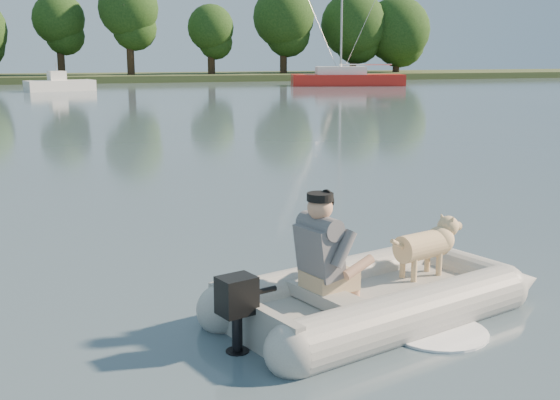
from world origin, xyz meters
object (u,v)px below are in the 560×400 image
object	(u,v)px
dinghy	(380,255)
man	(321,247)
motorboat	(60,78)
sailboat	(346,79)
dog	(421,251)

from	to	relation	value
dinghy	man	world-z (taller)	man
man	motorboat	distance (m)	45.67
motorboat	sailboat	xyz separation A→B (m)	(22.08, 1.39, -0.38)
motorboat	dog	bearing A→B (deg)	-102.61
dinghy	motorboat	world-z (taller)	motorboat
man	sailboat	bearing A→B (deg)	49.26
dog	motorboat	size ratio (longest dim) A/B	0.21
man	dog	xyz separation A→B (m)	(1.35, 0.44, -0.27)
dog	motorboat	world-z (taller)	motorboat
dinghy	motorboat	size ratio (longest dim) A/B	1.06
dog	sailboat	xyz separation A→B (m)	(18.18, 46.54, -0.00)
dog	man	bearing A→B (deg)	180.00
dinghy	sailboat	xyz separation A→B (m)	(18.81, 46.80, -0.08)
motorboat	sailboat	bearing A→B (deg)	-13.95
sailboat	dinghy	bearing A→B (deg)	-98.43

